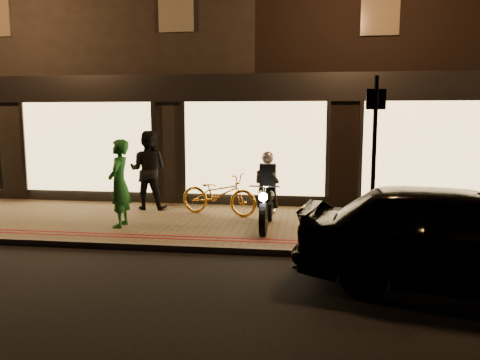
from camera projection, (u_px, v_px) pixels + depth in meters
name	position (u px, v px, depth m)	size (l,w,h in m)	color
ground	(230.00, 254.00, 8.30)	(90.00, 90.00, 0.00)	black
sidewalk	(244.00, 225.00, 10.25)	(50.00, 4.00, 0.12)	brown
kerb_stone	(230.00, 250.00, 8.34)	(50.00, 0.14, 0.12)	#59544C
red_kerb_lines	(234.00, 239.00, 8.82)	(50.00, 0.26, 0.01)	maroon
building_row	(270.00, 65.00, 16.55)	(48.00, 10.11, 8.50)	black
motorcycle	(267.00, 198.00, 9.72)	(0.60, 1.94, 1.59)	black
sign_post	(374.00, 153.00, 8.14)	(0.35, 0.11, 3.00)	black
bicycle_gold	(219.00, 194.00, 10.98)	(0.66, 1.90, 1.00)	gold
person_green	(119.00, 183.00, 9.76)	(0.67, 0.44, 1.84)	#1B6629
person_dark	(148.00, 170.00, 11.64)	(0.95, 0.74, 1.96)	black
parked_car	(458.00, 236.00, 6.53)	(1.80, 4.48, 1.53)	black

